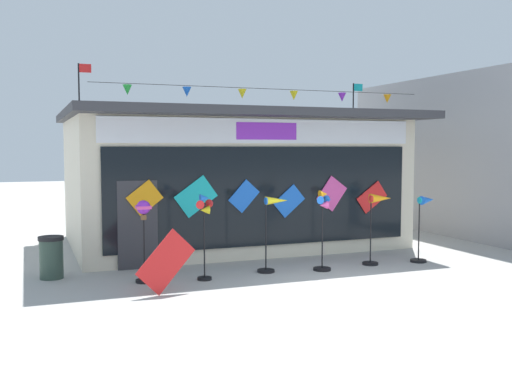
{
  "coord_description": "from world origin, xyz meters",
  "views": [
    {
      "loc": [
        -5.98,
        -9.82,
        2.75
      ],
      "look_at": [
        -0.93,
        3.08,
        1.69
      ],
      "focal_mm": 41.43,
      "sensor_mm": 36.0,
      "label": 1
    }
  ],
  "objects_px": {
    "wind_spinner_left": "(205,219)",
    "wind_spinner_center_left": "(273,223)",
    "display_kite_on_ground": "(166,262)",
    "wind_spinner_far_left": "(144,224)",
    "wind_spinner_center_right": "(323,220)",
    "kite_shop_building": "(229,178)",
    "trash_bin": "(51,257)",
    "wind_spinner_right": "(378,214)",
    "wind_spinner_far_right": "(424,218)"
  },
  "relations": [
    {
      "from": "wind_spinner_center_right",
      "to": "trash_bin",
      "type": "distance_m",
      "value": 5.86
    },
    {
      "from": "wind_spinner_far_left",
      "to": "wind_spinner_right",
      "type": "bearing_deg",
      "value": -1.36
    },
    {
      "from": "wind_spinner_far_left",
      "to": "wind_spinner_left",
      "type": "distance_m",
      "value": 1.23
    },
    {
      "from": "wind_spinner_far_right",
      "to": "trash_bin",
      "type": "xyz_separation_m",
      "value": [
        -8.4,
        1.33,
        -0.6
      ]
    },
    {
      "from": "kite_shop_building",
      "to": "wind_spinner_far_right",
      "type": "xyz_separation_m",
      "value": [
        3.42,
        -4.42,
        -0.81
      ]
    },
    {
      "from": "wind_spinner_far_left",
      "to": "wind_spinner_center_left",
      "type": "bearing_deg",
      "value": -0.0
    },
    {
      "from": "wind_spinner_left",
      "to": "wind_spinner_center_left",
      "type": "xyz_separation_m",
      "value": [
        1.63,
        0.27,
        -0.19
      ]
    },
    {
      "from": "wind_spinner_center_left",
      "to": "display_kite_on_ground",
      "type": "relative_size",
      "value": 1.5
    },
    {
      "from": "kite_shop_building",
      "to": "wind_spinner_center_left",
      "type": "xyz_separation_m",
      "value": [
        -0.4,
        -4.16,
        -0.78
      ]
    },
    {
      "from": "wind_spinner_center_left",
      "to": "wind_spinner_right",
      "type": "bearing_deg",
      "value": -2.84
    },
    {
      "from": "wind_spinner_left",
      "to": "wind_spinner_center_left",
      "type": "bearing_deg",
      "value": 9.33
    },
    {
      "from": "wind_spinner_right",
      "to": "wind_spinner_center_left",
      "type": "bearing_deg",
      "value": 177.16
    },
    {
      "from": "trash_bin",
      "to": "display_kite_on_ground",
      "type": "distance_m",
      "value": 2.89
    },
    {
      "from": "kite_shop_building",
      "to": "trash_bin",
      "type": "bearing_deg",
      "value": -148.17
    },
    {
      "from": "wind_spinner_right",
      "to": "display_kite_on_ground",
      "type": "bearing_deg",
      "value": -169.99
    },
    {
      "from": "wind_spinner_right",
      "to": "trash_bin",
      "type": "height_order",
      "value": "wind_spinner_right"
    },
    {
      "from": "wind_spinner_center_right",
      "to": "wind_spinner_far_right",
      "type": "bearing_deg",
      "value": 0.83
    },
    {
      "from": "trash_bin",
      "to": "wind_spinner_right",
      "type": "bearing_deg",
      "value": -9.44
    },
    {
      "from": "kite_shop_building",
      "to": "display_kite_on_ground",
      "type": "xyz_separation_m",
      "value": [
        -3.03,
        -5.21,
        -1.26
      ]
    },
    {
      "from": "kite_shop_building",
      "to": "wind_spinner_left",
      "type": "xyz_separation_m",
      "value": [
        -2.04,
        -4.42,
        -0.59
      ]
    },
    {
      "from": "wind_spinner_center_right",
      "to": "kite_shop_building",
      "type": "bearing_deg",
      "value": 98.62
    },
    {
      "from": "wind_spinner_center_right",
      "to": "wind_spinner_right",
      "type": "distance_m",
      "value": 1.54
    },
    {
      "from": "wind_spinner_right",
      "to": "trash_bin",
      "type": "xyz_separation_m",
      "value": [
        -7.18,
        1.19,
        -0.73
      ]
    },
    {
      "from": "display_kite_on_ground",
      "to": "wind_spinner_far_left",
      "type": "bearing_deg",
      "value": 101.35
    },
    {
      "from": "wind_spinner_right",
      "to": "display_kite_on_ground",
      "type": "height_order",
      "value": "wind_spinner_right"
    },
    {
      "from": "kite_shop_building",
      "to": "wind_spinner_far_right",
      "type": "bearing_deg",
      "value": -52.26
    },
    {
      "from": "wind_spinner_far_left",
      "to": "trash_bin",
      "type": "relative_size",
      "value": 1.88
    },
    {
      "from": "wind_spinner_far_left",
      "to": "wind_spinner_center_left",
      "type": "relative_size",
      "value": 1.0
    },
    {
      "from": "wind_spinner_far_left",
      "to": "wind_spinner_center_right",
      "type": "relative_size",
      "value": 0.93
    },
    {
      "from": "wind_spinner_center_right",
      "to": "trash_bin",
      "type": "height_order",
      "value": "wind_spinner_center_right"
    },
    {
      "from": "wind_spinner_far_right",
      "to": "trash_bin",
      "type": "distance_m",
      "value": 8.53
    },
    {
      "from": "kite_shop_building",
      "to": "wind_spinner_center_right",
      "type": "relative_size",
      "value": 5.04
    },
    {
      "from": "wind_spinner_left",
      "to": "wind_spinner_far_right",
      "type": "height_order",
      "value": "wind_spinner_left"
    },
    {
      "from": "kite_shop_building",
      "to": "display_kite_on_ground",
      "type": "bearing_deg",
      "value": -120.15
    },
    {
      "from": "kite_shop_building",
      "to": "trash_bin",
      "type": "height_order",
      "value": "kite_shop_building"
    },
    {
      "from": "wind_spinner_far_right",
      "to": "display_kite_on_ground",
      "type": "distance_m",
      "value": 6.51
    },
    {
      "from": "wind_spinner_far_left",
      "to": "display_kite_on_ground",
      "type": "distance_m",
      "value": 1.23
    },
    {
      "from": "wind_spinner_far_left",
      "to": "wind_spinner_far_right",
      "type": "relative_size",
      "value": 1.05
    },
    {
      "from": "wind_spinner_far_left",
      "to": "trash_bin",
      "type": "distance_m",
      "value": 2.17
    },
    {
      "from": "wind_spinner_left",
      "to": "trash_bin",
      "type": "bearing_deg",
      "value": 155.63
    },
    {
      "from": "wind_spinner_center_left",
      "to": "wind_spinner_far_left",
      "type": "bearing_deg",
      "value": 180.0
    },
    {
      "from": "wind_spinner_center_left",
      "to": "wind_spinner_right",
      "type": "xyz_separation_m",
      "value": [
        2.61,
        -0.13,
        0.1
      ]
    },
    {
      "from": "wind_spinner_right",
      "to": "wind_spinner_far_left",
      "type": "bearing_deg",
      "value": 178.64
    },
    {
      "from": "kite_shop_building",
      "to": "wind_spinner_far_right",
      "type": "distance_m",
      "value": 5.65
    },
    {
      "from": "wind_spinner_center_left",
      "to": "wind_spinner_center_right",
      "type": "distance_m",
      "value": 1.12
    },
    {
      "from": "wind_spinner_right",
      "to": "trash_bin",
      "type": "relative_size",
      "value": 1.87
    },
    {
      "from": "wind_spinner_center_left",
      "to": "kite_shop_building",
      "type": "bearing_deg",
      "value": 84.46
    },
    {
      "from": "wind_spinner_center_left",
      "to": "trash_bin",
      "type": "relative_size",
      "value": 1.88
    },
    {
      "from": "wind_spinner_far_left",
      "to": "trash_bin",
      "type": "xyz_separation_m",
      "value": [
        -1.74,
        1.06,
        -0.74
      ]
    },
    {
      "from": "wind_spinner_far_left",
      "to": "display_kite_on_ground",
      "type": "height_order",
      "value": "wind_spinner_far_left"
    }
  ]
}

